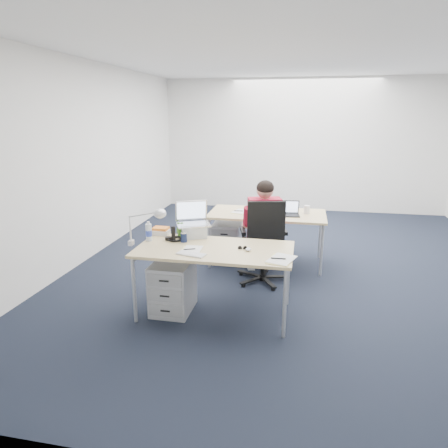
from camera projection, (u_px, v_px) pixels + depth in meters
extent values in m
plane|color=black|center=(295.00, 266.00, 5.61)|extent=(7.00, 7.00, 0.00)
cube|color=silver|center=(303.00, 146.00, 8.54)|extent=(6.00, 0.02, 2.80)
cube|color=silver|center=(288.00, 256.00, 1.93)|extent=(6.00, 0.02, 2.80)
cube|color=silver|center=(91.00, 161.00, 5.80)|extent=(0.02, 7.00, 2.80)
cube|color=white|center=(306.00, 51.00, 4.86)|extent=(6.00, 7.00, 0.01)
cube|color=tan|center=(214.00, 249.00, 4.10)|extent=(1.60, 0.80, 0.03)
cylinder|color=#B7BABC|center=(134.00, 290.00, 4.01)|extent=(0.04, 0.04, 0.70)
cylinder|color=#B7BABC|center=(285.00, 304.00, 3.72)|extent=(0.04, 0.04, 0.70)
cylinder|color=#B7BABC|center=(159.00, 265.00, 4.67)|extent=(0.04, 0.04, 0.70)
cylinder|color=#B7BABC|center=(288.00, 275.00, 4.38)|extent=(0.04, 0.04, 0.70)
cube|color=tan|center=(267.00, 214.00, 5.54)|extent=(1.60, 0.80, 0.03)
cylinder|color=#B7BABC|center=(209.00, 243.00, 5.45)|extent=(0.04, 0.04, 0.70)
cylinder|color=#B7BABC|center=(322.00, 251.00, 5.17)|extent=(0.04, 0.04, 0.70)
cylinder|color=#B7BABC|center=(220.00, 229.00, 6.11)|extent=(0.04, 0.04, 0.70)
cylinder|color=#B7BABC|center=(320.00, 235.00, 5.83)|extent=(0.04, 0.04, 0.70)
cylinder|color=black|center=(263.00, 261.00, 5.04)|extent=(0.05, 0.05, 0.42)
cube|color=black|center=(263.00, 244.00, 4.98)|extent=(0.56, 0.56, 0.07)
cube|color=black|center=(266.00, 223.00, 4.67)|extent=(0.44, 0.15, 0.53)
cube|color=#AF1933|center=(264.00, 220.00, 4.91)|extent=(0.44, 0.31, 0.54)
sphere|color=tan|center=(265.00, 190.00, 4.81)|extent=(0.21, 0.21, 0.21)
cube|color=#ADAFB2|center=(173.00, 286.00, 4.27)|extent=(0.40, 0.50, 0.55)
cube|color=#ADAFB2|center=(228.00, 241.00, 5.81)|extent=(0.40, 0.50, 0.55)
cube|color=white|center=(191.00, 254.00, 3.90)|extent=(0.31, 0.19, 0.01)
ellipsoid|color=white|center=(248.00, 249.00, 4.01)|extent=(0.05, 0.09, 0.03)
cylinder|color=#162146|center=(184.00, 237.00, 4.27)|extent=(0.08, 0.08, 0.11)
cylinder|color=silver|center=(149.00, 231.00, 4.31)|extent=(0.08, 0.08, 0.22)
cube|color=silver|center=(161.00, 231.00, 4.55)|extent=(0.21, 0.18, 0.08)
cube|color=black|center=(173.00, 234.00, 4.29)|extent=(0.05, 0.04, 0.17)
cube|color=#F8E990|center=(191.00, 250.00, 4.02)|extent=(0.21, 0.27, 0.01)
cube|color=#F8E990|center=(280.00, 260.00, 3.76)|extent=(0.28, 0.35, 0.01)
cylinder|color=white|center=(307.00, 210.00, 5.50)|extent=(0.10, 0.10, 0.11)
cube|color=white|center=(240.00, 212.00, 5.60)|extent=(0.24, 0.30, 0.01)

